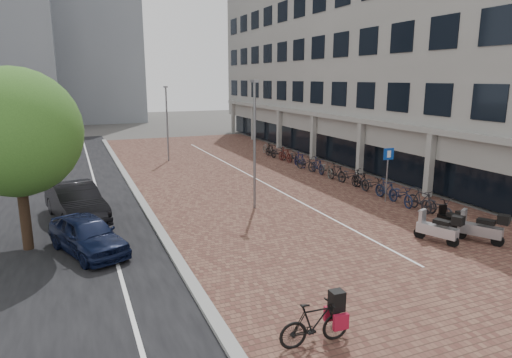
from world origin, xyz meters
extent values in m
plane|color=#474442|center=(0.00, 0.00, 0.00)|extent=(140.00, 140.00, 0.00)
cube|color=brown|center=(2.00, 12.00, 0.01)|extent=(14.50, 42.00, 0.04)
cube|color=black|center=(-9.00, 12.00, 0.01)|extent=(8.00, 50.00, 0.03)
cube|color=gray|center=(-5.10, 12.00, 0.07)|extent=(0.35, 42.00, 0.14)
cube|color=white|center=(-7.00, 12.00, 0.02)|extent=(0.12, 44.00, 0.00)
cube|color=white|center=(2.20, 12.00, 0.04)|extent=(0.10, 30.00, 0.00)
cube|color=#969691|center=(13.00, 16.00, 8.50)|extent=(8.00, 40.00, 13.00)
cube|color=black|center=(9.60, 16.00, 1.70)|extent=(0.15, 38.00, 3.20)
cube|color=#969691|center=(9.40, 16.00, 3.45)|extent=(1.60, 38.00, 0.30)
cube|color=#969691|center=(8.80, 4.00, 1.70)|extent=(0.35, 0.35, 3.40)
cube|color=#969691|center=(8.80, 10.00, 1.70)|extent=(0.35, 0.35, 3.40)
cube|color=#969691|center=(8.80, 16.00, 1.70)|extent=(0.35, 0.35, 3.40)
cube|color=#969691|center=(8.80, 22.00, 1.70)|extent=(0.35, 0.35, 3.40)
cube|color=#969691|center=(8.80, 28.00, 1.70)|extent=(0.35, 0.35, 3.40)
cube|color=#969691|center=(8.80, 34.00, 1.70)|extent=(0.35, 0.35, 3.40)
cube|color=gray|center=(-4.00, 55.00, 13.00)|extent=(12.00, 10.00, 26.00)
imported|color=black|center=(-7.82, 2.58, 0.67)|extent=(2.93, 4.27, 1.35)
imported|color=black|center=(-8.11, 6.84, 0.80)|extent=(2.71, 5.09, 1.59)
imported|color=black|center=(-3.24, -5.40, 0.53)|extent=(1.80, 0.58, 1.07)
cube|color=black|center=(-3.24, -5.40, 1.02)|extent=(0.33, 0.31, 0.48)
cube|color=maroon|center=(-3.46, -5.40, 0.59)|extent=(0.38, 0.12, 0.37)
cube|color=maroon|center=(-3.02, -5.40, 0.59)|extent=(0.38, 0.12, 0.37)
cylinder|color=slate|center=(6.16, 4.01, 1.25)|extent=(0.07, 0.07, 2.50)
cube|color=#0C3A9F|center=(6.16, 3.98, 2.44)|extent=(0.57, 0.07, 0.57)
cylinder|color=gray|center=(-0.29, 5.48, 2.96)|extent=(0.12, 0.12, 5.91)
cylinder|color=slate|center=(-1.47, 19.49, 2.71)|extent=(0.12, 0.12, 5.43)
cylinder|color=#382619|center=(-9.82, 3.77, 1.41)|extent=(0.36, 0.36, 2.83)
sphere|color=#356021|center=(-9.82, 3.77, 4.24)|extent=(4.44, 4.44, 4.44)
sphere|color=#356021|center=(-9.32, 4.38, 3.63)|extent=(2.83, 2.83, 2.83)
imported|color=black|center=(6.56, 1.00, 0.52)|extent=(0.77, 2.00, 1.04)
imported|color=black|center=(6.75, 2.15, 0.53)|extent=(0.61, 1.78, 1.05)
imported|color=#172040|center=(6.51, 3.30, 0.52)|extent=(0.95, 2.05, 1.04)
imported|color=#151F3B|center=(6.53, 4.45, 0.53)|extent=(0.50, 1.75, 1.05)
imported|color=black|center=(6.58, 5.60, 0.52)|extent=(0.74, 1.99, 1.04)
imported|color=black|center=(6.57, 6.75, 0.53)|extent=(0.56, 1.77, 1.05)
imported|color=black|center=(6.66, 7.90, 0.52)|extent=(0.99, 2.06, 1.04)
imported|color=black|center=(6.49, 9.05, 0.53)|extent=(0.61, 1.78, 1.05)
imported|color=#52514B|center=(6.48, 10.20, 0.52)|extent=(0.99, 2.06, 1.04)
imported|color=black|center=(6.51, 11.35, 0.53)|extent=(0.60, 1.77, 1.05)
imported|color=black|center=(6.28, 12.50, 0.52)|extent=(0.96, 2.05, 1.04)
imported|color=#16163D|center=(6.46, 13.65, 0.53)|extent=(0.54, 1.76, 1.05)
imported|color=black|center=(6.58, 14.80, 0.52)|extent=(0.92, 2.04, 1.04)
imported|color=#431412|center=(6.44, 15.95, 0.53)|extent=(0.70, 1.79, 1.05)
imported|color=black|center=(6.45, 17.10, 0.52)|extent=(1.00, 2.06, 1.04)
imported|color=black|center=(6.28, 18.25, 0.53)|extent=(0.54, 1.76, 1.05)
imported|color=#595651|center=(6.53, 19.40, 0.52)|extent=(0.83, 2.02, 1.04)
camera|label=1|loc=(-8.07, -13.55, 6.05)|focal=31.62mm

